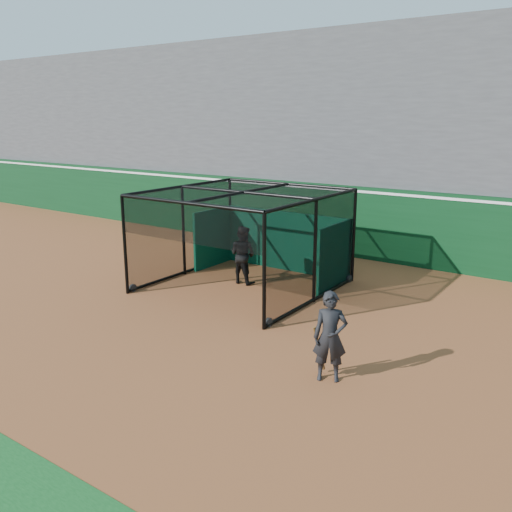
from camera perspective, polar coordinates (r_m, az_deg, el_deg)
The scene contains 6 objects.
ground at distance 12.74m, azimuth -5.90°, elevation -7.84°, with size 120.00×120.00×0.00m, color brown.
outfield_wall at distance 19.35m, azimuth 10.67°, elevation 3.68°, with size 50.00×0.50×2.50m.
grandstand at distance 22.53m, azimuth 15.16°, elevation 13.08°, with size 50.00×7.85×8.95m.
batting_cage at distance 15.50m, azimuth -1.27°, elevation 1.64°, with size 4.73×4.84×2.77m.
batter at distance 16.01m, azimuth -1.41°, elevation 0.14°, with size 0.84×0.65×1.73m, color black.
on_deck_player at distance 10.22m, azimuth 7.79°, elevation -8.43°, with size 0.75×0.65×1.73m.
Camera 1 is at (7.78, -8.87, 4.81)m, focal length 38.00 mm.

